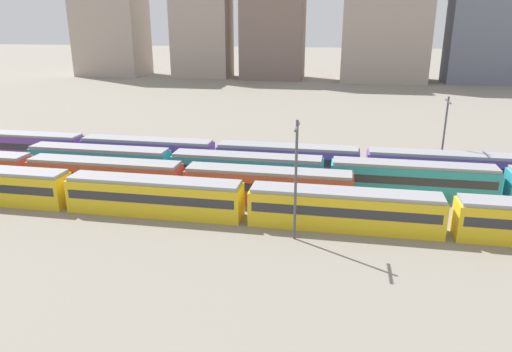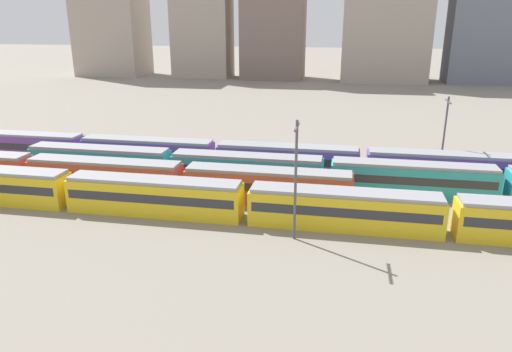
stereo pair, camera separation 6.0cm
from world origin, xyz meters
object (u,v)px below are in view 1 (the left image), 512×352
train_track_1 (105,175)px  train_track_2 (412,179)px  train_track_0 (246,202)px  catenary_pole_0 (296,176)px  catenary_pole_1 (444,133)px  train_track_3 (287,159)px

train_track_1 → train_track_2: same height
train_track_0 → catenary_pole_0: (5.13, -3.24, 4.11)m
catenary_pole_0 → catenary_pole_1: catenary_pole_0 is taller
train_track_0 → train_track_3: (2.13, 15.60, 0.00)m
train_track_0 → catenary_pole_0: catenary_pole_0 is taller
train_track_2 → catenary_pole_1: bearing=61.1°
train_track_1 → catenary_pole_1: 41.17m
train_track_1 → catenary_pole_1: (38.82, 13.21, 3.66)m
train_track_1 → train_track_2: (34.41, 5.20, 0.00)m
train_track_2 → catenary_pole_1: catenary_pole_1 is taller
train_track_0 → train_track_3: same height
train_track_0 → catenary_pole_1: catenary_pole_1 is taller
catenary_pole_0 → catenary_pole_1: (16.13, 21.65, -0.45)m
catenary_pole_1 → train_track_3: bearing=-171.6°
catenary_pole_0 → train_track_0: bearing=147.7°
train_track_3 → catenary_pole_1: size_ratio=9.33×
catenary_pole_0 → train_track_1: bearing=159.6°
train_track_2 → train_track_3: size_ratio=1.00×
train_track_2 → train_track_3: same height
catenary_pole_0 → catenary_pole_1: size_ratio=1.09×
train_track_0 → train_track_1: bearing=163.5°
train_track_2 → catenary_pole_1: (4.42, 8.01, 3.66)m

